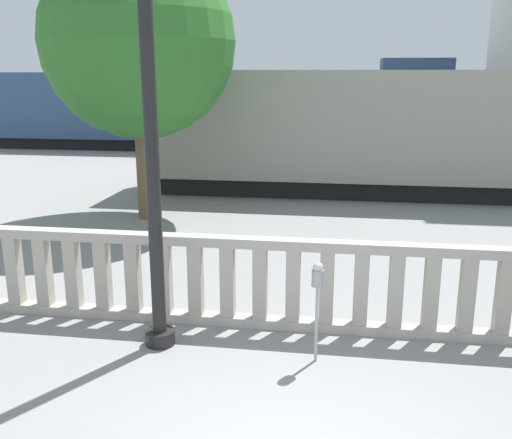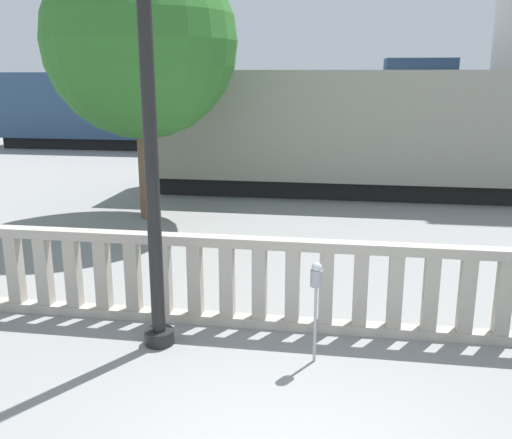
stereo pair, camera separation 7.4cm
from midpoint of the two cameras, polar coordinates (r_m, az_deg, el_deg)
balustrade at (r=8.27m, az=5.16°, el=-6.60°), size 15.75×0.24×1.36m
lamppost at (r=7.39m, az=-10.73°, el=7.92°), size 0.41×0.41×5.43m
parking_meter at (r=7.25m, az=5.89°, el=-6.42°), size 0.16×0.16×1.35m
train_near at (r=18.08m, az=20.32°, el=8.24°), size 18.68×2.71×4.32m
train_far at (r=27.73m, az=-4.03°, el=10.89°), size 21.59×2.65×4.26m
tree_left at (r=14.63m, az=-11.79°, el=17.02°), size 4.69×4.69×6.72m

